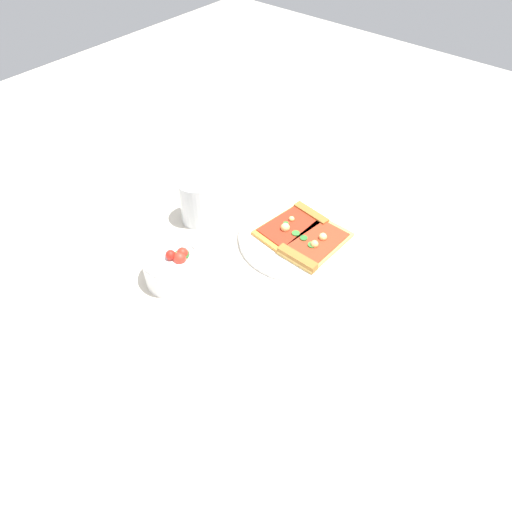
# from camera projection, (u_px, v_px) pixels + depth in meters

# --- Properties ---
(ground_plane) EXTENTS (2.40, 2.40, 0.00)m
(ground_plane) POSITION_uv_depth(u_px,v_px,m) (279.00, 243.00, 1.05)
(ground_plane) COLOR beige
(ground_plane) RESTS_ON ground
(plate) EXTENTS (0.26, 0.26, 0.01)m
(plate) POSITION_uv_depth(u_px,v_px,m) (298.00, 237.00, 1.05)
(plate) COLOR white
(plate) RESTS_ON ground_plane
(pizza_slice_near) EXTENTS (0.16, 0.11, 0.03)m
(pizza_slice_near) POSITION_uv_depth(u_px,v_px,m) (294.00, 226.00, 1.06)
(pizza_slice_near) COLOR gold
(pizza_slice_near) RESTS_ON plate
(pizza_slice_far) EXTENTS (0.16, 0.09, 0.02)m
(pizza_slice_far) POSITION_uv_depth(u_px,v_px,m) (313.00, 246.00, 1.01)
(pizza_slice_far) COLOR #E5B256
(pizza_slice_far) RESTS_ON plate
(salad_bowl) EXTENTS (0.11, 0.11, 0.08)m
(salad_bowl) POSITION_uv_depth(u_px,v_px,m) (173.00, 267.00, 0.95)
(salad_bowl) COLOR white
(salad_bowl) RESTS_ON ground_plane
(soda_glass) EXTENTS (0.08, 0.08, 0.11)m
(soda_glass) POSITION_uv_depth(u_px,v_px,m) (198.00, 202.00, 1.07)
(soda_glass) COLOR silver
(soda_glass) RESTS_ON ground_plane
(paper_napkin) EXTENTS (0.15, 0.13, 0.00)m
(paper_napkin) POSITION_uv_depth(u_px,v_px,m) (370.00, 346.00, 0.85)
(paper_napkin) COLOR silver
(paper_napkin) RESTS_ON ground_plane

